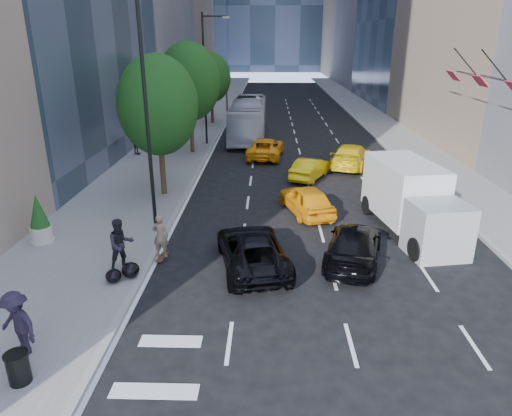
{
  "coord_description": "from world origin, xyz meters",
  "views": [
    {
      "loc": [
        -1.42,
        -14.96,
        8.22
      ],
      "look_at": [
        -1.92,
        2.87,
        1.6
      ],
      "focal_mm": 32.0,
      "sensor_mm": 36.0,
      "label": 1
    }
  ],
  "objects_px": {
    "black_sedan_mercedes": "(354,245)",
    "box_truck": "(412,199)",
    "trash_can": "(18,368)",
    "planter_shrub": "(39,220)",
    "black_sedan_lincoln": "(252,250)",
    "city_bus": "(248,119)",
    "skateboarder": "(161,239)"
  },
  "relations": [
    {
      "from": "skateboarder",
      "to": "box_truck",
      "type": "bearing_deg",
      "value": -156.14
    },
    {
      "from": "black_sedan_mercedes",
      "to": "trash_can",
      "type": "bearing_deg",
      "value": 52.45
    },
    {
      "from": "skateboarder",
      "to": "box_truck",
      "type": "relative_size",
      "value": 0.27
    },
    {
      "from": "skateboarder",
      "to": "trash_can",
      "type": "distance_m",
      "value": 7.42
    },
    {
      "from": "black_sedan_lincoln",
      "to": "city_bus",
      "type": "relative_size",
      "value": 0.42
    },
    {
      "from": "black_sedan_mercedes",
      "to": "trash_can",
      "type": "relative_size",
      "value": 5.99
    },
    {
      "from": "skateboarder",
      "to": "city_bus",
      "type": "xyz_separation_m",
      "value": [
        2.4,
        23.98,
        0.79
      ]
    },
    {
      "from": "city_bus",
      "to": "trash_can",
      "type": "relative_size",
      "value": 14.92
    },
    {
      "from": "black_sedan_mercedes",
      "to": "city_bus",
      "type": "xyz_separation_m",
      "value": [
        -5.13,
        23.99,
        0.98
      ]
    },
    {
      "from": "planter_shrub",
      "to": "black_sedan_mercedes",
      "type": "bearing_deg",
      "value": -5.39
    },
    {
      "from": "skateboarder",
      "to": "black_sedan_lincoln",
      "type": "xyz_separation_m",
      "value": [
        3.6,
        -0.49,
        -0.18
      ]
    },
    {
      "from": "trash_can",
      "to": "planter_shrub",
      "type": "bearing_deg",
      "value": 112.06
    },
    {
      "from": "black_sedan_lincoln",
      "to": "black_sedan_mercedes",
      "type": "xyz_separation_m",
      "value": [
        3.93,
        0.48,
        -0.0
      ]
    },
    {
      "from": "trash_can",
      "to": "black_sedan_lincoln",
      "type": "bearing_deg",
      "value": 50.05
    },
    {
      "from": "skateboarder",
      "to": "black_sedan_mercedes",
      "type": "xyz_separation_m",
      "value": [
        7.53,
        -0.01,
        -0.19
      ]
    },
    {
      "from": "skateboarder",
      "to": "planter_shrub",
      "type": "relative_size",
      "value": 0.84
    },
    {
      "from": "trash_can",
      "to": "planter_shrub",
      "type": "height_order",
      "value": "planter_shrub"
    },
    {
      "from": "black_sedan_mercedes",
      "to": "box_truck",
      "type": "bearing_deg",
      "value": -118.99
    },
    {
      "from": "city_bus",
      "to": "black_sedan_mercedes",
      "type": "bearing_deg",
      "value": -77.66
    },
    {
      "from": "trash_can",
      "to": "planter_shrub",
      "type": "relative_size",
      "value": 0.38
    },
    {
      "from": "trash_can",
      "to": "box_truck",
      "type": "bearing_deg",
      "value": 39.17
    },
    {
      "from": "skateboarder",
      "to": "black_sedan_lincoln",
      "type": "relative_size",
      "value": 0.35
    },
    {
      "from": "trash_can",
      "to": "black_sedan_mercedes",
      "type": "bearing_deg",
      "value": 36.9
    },
    {
      "from": "city_bus",
      "to": "planter_shrub",
      "type": "height_order",
      "value": "city_bus"
    },
    {
      "from": "skateboarder",
      "to": "planter_shrub",
      "type": "distance_m",
      "value": 5.5
    },
    {
      "from": "skateboarder",
      "to": "planter_shrub",
      "type": "xyz_separation_m",
      "value": [
        -5.36,
        1.21,
        0.26
      ]
    },
    {
      "from": "box_truck",
      "to": "black_sedan_lincoln",
      "type": "bearing_deg",
      "value": -162.54
    },
    {
      "from": "box_truck",
      "to": "planter_shrub",
      "type": "bearing_deg",
      "value": 177.04
    },
    {
      "from": "box_truck",
      "to": "skateboarder",
      "type": "bearing_deg",
      "value": -173.42
    },
    {
      "from": "black_sedan_lincoln",
      "to": "trash_can",
      "type": "height_order",
      "value": "black_sedan_lincoln"
    },
    {
      "from": "black_sedan_mercedes",
      "to": "skateboarder",
      "type": "bearing_deg",
      "value": 15.5
    },
    {
      "from": "black_sedan_lincoln",
      "to": "planter_shrub",
      "type": "bearing_deg",
      "value": -22.46
    }
  ]
}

